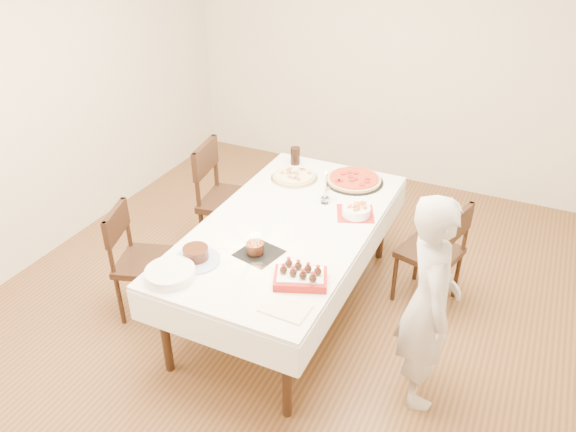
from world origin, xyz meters
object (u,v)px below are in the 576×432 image
at_px(chair_left_dessert, 147,262).
at_px(cola_glass, 295,156).
at_px(pizza_white, 294,177).
at_px(layer_cake, 196,254).
at_px(pizza_pepperoni, 354,180).
at_px(strawberry_box, 300,277).
at_px(chair_left_savory, 232,201).
at_px(person, 429,303).
at_px(dining_table, 288,266).
at_px(chair_right_savory, 430,252).
at_px(pasta_bowl, 356,211).
at_px(taper_candle, 325,187).
at_px(birthday_cake, 255,243).

distance_m(chair_left_dessert, cola_glass, 1.55).
distance_m(pizza_white, layer_cake, 1.30).
height_order(pizza_white, cola_glass, cola_glass).
relative_size(pizza_pepperoni, cola_glass, 3.14).
bearing_deg(strawberry_box, pizza_pepperoni, 96.24).
relative_size(cola_glass, strawberry_box, 0.47).
relative_size(chair_left_dessert, pizza_pepperoni, 1.86).
height_order(chair_left_savory, person, person).
bearing_deg(dining_table, chair_right_savory, 30.40).
bearing_deg(person, pizza_pepperoni, 15.35).
height_order(person, layer_cake, person).
height_order(person, strawberry_box, person).
distance_m(chair_right_savory, strawberry_box, 1.31).
bearing_deg(chair_left_dessert, dining_table, -170.37).
bearing_deg(pasta_bowl, person, -45.07).
xyz_separation_m(chair_right_savory, taper_candle, (-0.80, -0.16, 0.45)).
relative_size(chair_left_savory, strawberry_box, 3.18).
xyz_separation_m(chair_left_savory, birthday_cake, (0.71, -0.90, 0.32)).
bearing_deg(chair_left_dessert, chair_right_savory, -169.04).
distance_m(pizza_pepperoni, layer_cake, 1.56).
bearing_deg(layer_cake, pizza_white, 85.80).
distance_m(person, strawberry_box, 0.77).
xyz_separation_m(pizza_white, pizza_pepperoni, (0.46, 0.16, 0.00)).
xyz_separation_m(chair_left_savory, pizza_white, (0.50, 0.18, 0.26)).
bearing_deg(chair_left_dessert, cola_glass, -129.67).
bearing_deg(strawberry_box, cola_glass, 115.83).
height_order(dining_table, pizza_white, pizza_white).
distance_m(person, birthday_cake, 1.15).
height_order(taper_candle, cola_glass, taper_candle).
bearing_deg(pizza_pepperoni, taper_candle, -101.27).
bearing_deg(birthday_cake, layer_cake, -144.32).
height_order(chair_right_savory, pizza_pepperoni, chair_right_savory).
bearing_deg(layer_cake, person, 9.71).
distance_m(pizza_pepperoni, strawberry_box, 1.40).
height_order(dining_table, pasta_bowl, pasta_bowl).
height_order(person, pizza_white, person).
bearing_deg(chair_left_savory, chair_left_dessert, 71.21).
bearing_deg(birthday_cake, taper_candle, 78.83).
relative_size(person, pizza_white, 3.72).
distance_m(chair_right_savory, chair_left_savory, 1.68).
bearing_deg(dining_table, chair_left_dessert, -152.20).
relative_size(dining_table, person, 1.49).
xyz_separation_m(chair_left_dessert, pasta_bowl, (1.31, 0.79, 0.35)).
height_order(taper_candle, strawberry_box, taper_candle).
bearing_deg(pasta_bowl, birthday_cake, -120.73).
height_order(chair_left_savory, cola_glass, chair_left_savory).
xyz_separation_m(pizza_white, taper_candle, (0.38, -0.26, 0.12)).
bearing_deg(chair_left_dessert, strawberry_box, 157.30).
xyz_separation_m(person, cola_glass, (-1.47, 1.31, 0.11)).
distance_m(dining_table, strawberry_box, 0.80).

